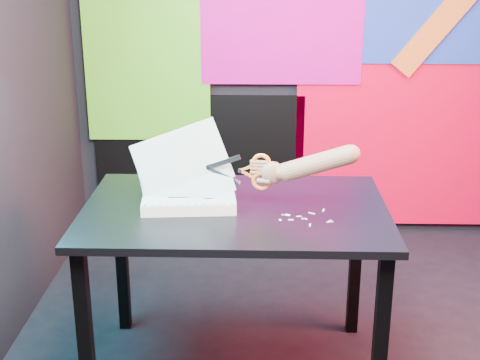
{
  "coord_description": "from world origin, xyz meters",
  "views": [
    {
      "loc": [
        -0.39,
        -2.52,
        1.7
      ],
      "look_at": [
        -0.45,
        -0.1,
        0.87
      ],
      "focal_mm": 50.0,
      "sensor_mm": 36.0,
      "label": 1
    }
  ],
  "objects": [
    {
      "name": "room",
      "position": [
        0.0,
        0.0,
        1.35
      ],
      "size": [
        3.01,
        3.01,
        2.71
      ],
      "color": "black",
      "rests_on": "ground"
    },
    {
      "name": "paper_clippings",
      "position": [
        -0.21,
        -0.18,
        0.75
      ],
      "size": [
        0.2,
        0.18,
        0.0
      ],
      "color": "white",
      "rests_on": "work_table"
    },
    {
      "name": "work_table",
      "position": [
        -0.47,
        -0.08,
        0.66
      ],
      "size": [
        1.2,
        0.8,
        0.75
      ],
      "rotation": [
        0.0,
        0.0,
        -0.0
      ],
      "color": "black",
      "rests_on": "ground"
    },
    {
      "name": "hand_forearm",
      "position": [
        -0.19,
        -0.1,
        0.93
      ],
      "size": [
        0.4,
        0.13,
        0.18
      ],
      "rotation": [
        0.0,
        0.0,
        -0.21
      ],
      "color": "brown",
      "rests_on": "work_table"
    },
    {
      "name": "scissors",
      "position": [
        -0.39,
        -0.06,
        0.89
      ],
      "size": [
        0.26,
        0.07,
        0.15
      ],
      "rotation": [
        0.0,
        0.0,
        -0.21
      ],
      "color": "#9CA3B3",
      "rests_on": "printout_stack"
    },
    {
      "name": "printout_stack",
      "position": [
        -0.66,
        -0.05,
        0.78
      ],
      "size": [
        0.43,
        0.3,
        0.35
      ],
      "rotation": [
        0.0,
        0.0,
        0.08
      ],
      "color": "white",
      "rests_on": "work_table"
    },
    {
      "name": "backdrop",
      "position": [
        0.06,
        1.46,
        0.96
      ],
      "size": [
        2.88,
        0.05,
        2.08
      ],
      "color": "red",
      "rests_on": "ground"
    }
  ]
}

